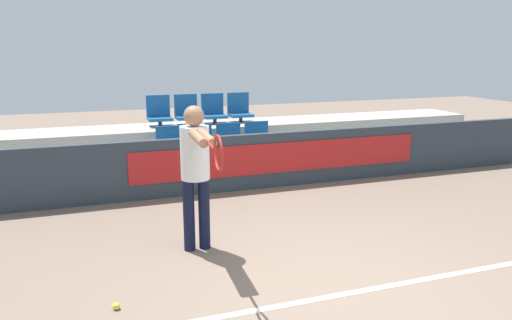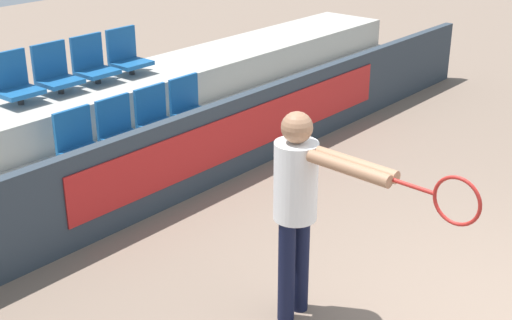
% 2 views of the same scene
% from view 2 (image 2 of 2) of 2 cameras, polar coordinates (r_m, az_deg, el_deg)
% --- Properties ---
extents(barrier_wall, '(11.85, 0.14, 0.91)m').
position_cam_2_polar(barrier_wall, '(7.48, -5.32, 0.42)').
color(barrier_wall, '#2D3842').
rests_on(barrier_wall, ground).
extents(bleacher_tier_front, '(11.45, 1.08, 0.42)m').
position_cam_2_polar(bleacher_tier_front, '(7.99, -8.56, -0.19)').
color(bleacher_tier_front, '#ADA89E').
rests_on(bleacher_tier_front, ground).
extents(bleacher_tier_middle, '(11.45, 1.08, 0.84)m').
position_cam_2_polar(bleacher_tier_middle, '(8.71, -13.41, 2.88)').
color(bleacher_tier_middle, '#ADA89E').
rests_on(bleacher_tier_middle, ground).
extents(stadium_chair_0, '(0.44, 0.38, 0.56)m').
position_cam_2_polar(stadium_chair_0, '(7.47, -13.93, 1.42)').
color(stadium_chair_0, '#333333').
rests_on(stadium_chair_0, bleacher_tier_front).
extents(stadium_chair_1, '(0.44, 0.38, 0.56)m').
position_cam_2_polar(stadium_chair_1, '(7.76, -10.83, 2.50)').
color(stadium_chair_1, '#333333').
rests_on(stadium_chair_1, bleacher_tier_front).
extents(stadium_chair_2, '(0.44, 0.38, 0.56)m').
position_cam_2_polar(stadium_chair_2, '(8.08, -7.97, 3.50)').
color(stadium_chair_2, '#333333').
rests_on(stadium_chair_2, bleacher_tier_front).
extents(stadium_chair_3, '(0.44, 0.38, 0.56)m').
position_cam_2_polar(stadium_chair_3, '(8.42, -5.32, 4.41)').
color(stadium_chair_3, '#333333').
rests_on(stadium_chair_3, bleacher_tier_front).
extents(stadium_chair_4, '(0.44, 0.38, 0.56)m').
position_cam_2_polar(stadium_chair_4, '(8.21, -18.76, 5.89)').
color(stadium_chair_4, '#333333').
rests_on(stadium_chair_4, bleacher_tier_middle).
extents(stadium_chair_5, '(0.44, 0.38, 0.56)m').
position_cam_2_polar(stadium_chair_5, '(8.48, -15.76, 6.75)').
color(stadium_chair_5, '#333333').
rests_on(stadium_chair_5, bleacher_tier_middle).
extents(stadium_chair_6, '(0.44, 0.38, 0.56)m').
position_cam_2_polar(stadium_chair_6, '(8.77, -12.94, 7.54)').
color(stadium_chair_6, '#333333').
rests_on(stadium_chair_6, bleacher_tier_middle).
extents(stadium_chair_7, '(0.44, 0.38, 0.56)m').
position_cam_2_polar(stadium_chair_7, '(9.08, -10.30, 8.26)').
color(stadium_chair_7, '#333333').
rests_on(stadium_chair_7, bleacher_tier_middle).
extents(tennis_player, '(0.32, 1.58, 1.67)m').
position_cam_2_polar(tennis_player, '(5.18, 3.79, -2.96)').
color(tennis_player, black).
rests_on(tennis_player, ground).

